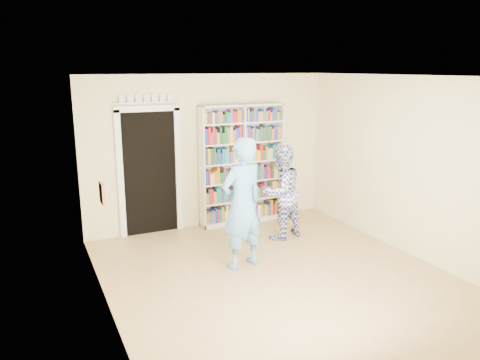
# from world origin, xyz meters

# --- Properties ---
(floor) EXTENTS (5.00, 5.00, 0.00)m
(floor) POSITION_xyz_m (0.00, 0.00, 0.00)
(floor) COLOR #A27E4E
(floor) RESTS_ON ground
(ceiling) EXTENTS (5.00, 5.00, 0.00)m
(ceiling) POSITION_xyz_m (0.00, 0.00, 2.70)
(ceiling) COLOR white
(ceiling) RESTS_ON wall_back
(wall_back) EXTENTS (4.50, 0.00, 4.50)m
(wall_back) POSITION_xyz_m (0.00, 2.50, 1.35)
(wall_back) COLOR beige
(wall_back) RESTS_ON floor
(wall_left) EXTENTS (0.00, 5.00, 5.00)m
(wall_left) POSITION_xyz_m (-2.25, 0.00, 1.35)
(wall_left) COLOR beige
(wall_left) RESTS_ON floor
(wall_right) EXTENTS (0.00, 5.00, 5.00)m
(wall_right) POSITION_xyz_m (2.25, 0.00, 1.35)
(wall_right) COLOR beige
(wall_right) RESTS_ON floor
(bookshelf) EXTENTS (1.58, 0.30, 2.17)m
(bookshelf) POSITION_xyz_m (0.56, 2.34, 1.10)
(bookshelf) COLOR white
(bookshelf) RESTS_ON floor
(doorway) EXTENTS (1.10, 0.08, 2.43)m
(doorway) POSITION_xyz_m (-1.10, 2.48, 1.18)
(doorway) COLOR black
(doorway) RESTS_ON floor
(wall_art) EXTENTS (0.03, 0.25, 0.25)m
(wall_art) POSITION_xyz_m (-2.23, 0.20, 1.40)
(wall_art) COLOR maroon
(wall_art) RESTS_ON wall_left
(man_blue) EXTENTS (0.77, 0.60, 1.89)m
(man_blue) POSITION_xyz_m (-0.29, 0.52, 0.94)
(man_blue) COLOR #5B97CB
(man_blue) RESTS_ON floor
(man_plaid) EXTENTS (0.89, 0.77, 1.58)m
(man_plaid) POSITION_xyz_m (0.80, 1.32, 0.79)
(man_plaid) COLOR navy
(man_plaid) RESTS_ON floor
(paper_sheet) EXTENTS (0.20, 0.11, 0.31)m
(paper_sheet) POSITION_xyz_m (0.87, 1.14, 1.03)
(paper_sheet) COLOR white
(paper_sheet) RESTS_ON man_plaid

